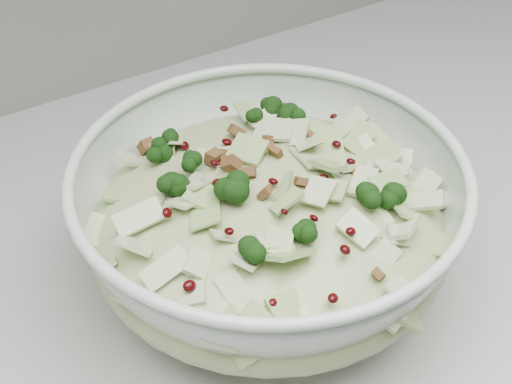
% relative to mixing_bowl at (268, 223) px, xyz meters
% --- Properties ---
extents(mixing_bowl, '(0.40, 0.40, 0.12)m').
position_rel_mixing_bowl_xyz_m(mixing_bowl, '(0.00, 0.00, 0.00)').
color(mixing_bowl, silver).
rests_on(mixing_bowl, counter).
extents(salad, '(0.41, 0.41, 0.13)m').
position_rel_mixing_bowl_xyz_m(salad, '(0.00, 0.00, 0.02)').
color(salad, '#B4BA7F').
rests_on(salad, mixing_bowl).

